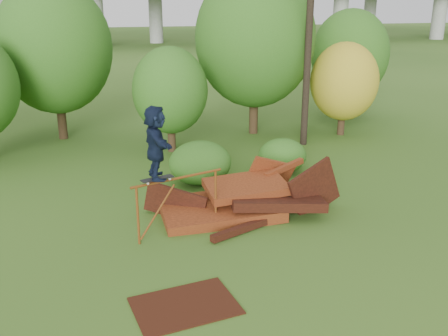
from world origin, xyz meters
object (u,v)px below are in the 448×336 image
object	(u,v)px
skater	(156,142)
flat_plate	(185,306)
scrap_pile	(243,201)
utility_pole	(309,28)

from	to	relation	value
skater	flat_plate	size ratio (longest dim) A/B	0.90
skater	flat_plate	bearing A→B (deg)	179.70
flat_plate	skater	bearing A→B (deg)	88.44
skater	scrap_pile	bearing A→B (deg)	-69.81
skater	flat_plate	distance (m)	3.97
scrap_pile	skater	distance (m)	3.43
scrap_pile	flat_plate	distance (m)	4.76
scrap_pile	skater	xyz separation A→B (m)	(-2.54, -0.87, 2.13)
flat_plate	utility_pole	size ratio (longest dim) A/B	0.21
scrap_pile	utility_pole	bearing A→B (deg)	51.29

